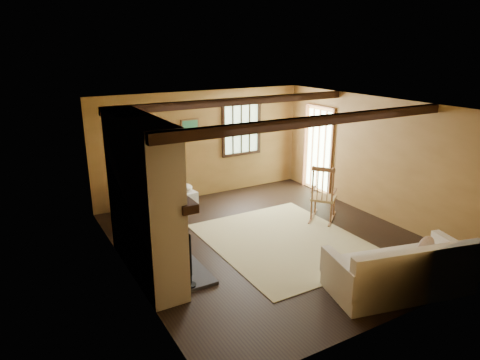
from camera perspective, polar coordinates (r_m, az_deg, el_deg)
ground at (r=7.79m, az=3.87°, el=-7.90°), size 5.50×5.50×0.00m
room_envelope at (r=7.56m, az=4.45°, el=4.45°), size 5.02×5.52×2.44m
fireplace at (r=6.47m, az=-12.60°, el=-3.15°), size 1.02×2.30×2.40m
rug at (r=7.74m, az=5.95°, el=-8.10°), size 2.50×3.00×0.01m
rocking_chair at (r=8.62m, az=11.03°, el=-2.20°), size 0.90×0.85×1.13m
sofa at (r=6.54m, az=20.75°, el=-11.51°), size 2.17×1.33×0.81m
firewood_pile at (r=9.16m, az=-14.69°, el=-3.61°), size 0.68×0.12×0.25m
laundry_basket at (r=9.37m, az=-7.44°, el=-2.50°), size 0.55×0.45×0.30m
basket_pillow at (r=9.29m, az=-7.50°, el=-1.08°), size 0.46×0.42×0.19m
armchair at (r=8.68m, az=-12.63°, el=-2.69°), size 1.13×1.14×0.80m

